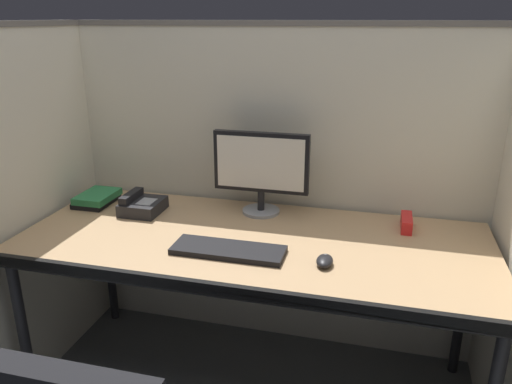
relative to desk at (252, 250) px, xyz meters
name	(u,v)px	position (x,y,z in m)	size (l,w,h in m)	color
cubicle_partition_rear	(276,191)	(0.00, 0.46, 0.10)	(2.21, 0.06, 1.57)	beige
cubicle_partition_left	(25,212)	(-0.99, -0.09, 0.10)	(0.06, 1.41, 1.57)	beige
desk	(252,250)	(0.00, 0.00, 0.00)	(1.90, 0.80, 0.74)	tan
monitor_center	(261,167)	(-0.04, 0.29, 0.27)	(0.43, 0.17, 0.37)	gray
keyboard_main	(228,250)	(-0.06, -0.14, 0.06)	(0.43, 0.15, 0.02)	black
computer_mouse	(325,261)	(0.31, -0.15, 0.07)	(0.06, 0.10, 0.04)	black
book_stack	(97,198)	(-0.82, 0.20, 0.08)	(0.16, 0.21, 0.05)	black
red_stapler	(406,223)	(0.60, 0.26, 0.08)	(0.04, 0.15, 0.06)	red
desk_phone	(142,205)	(-0.57, 0.16, 0.08)	(0.17, 0.19, 0.09)	black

